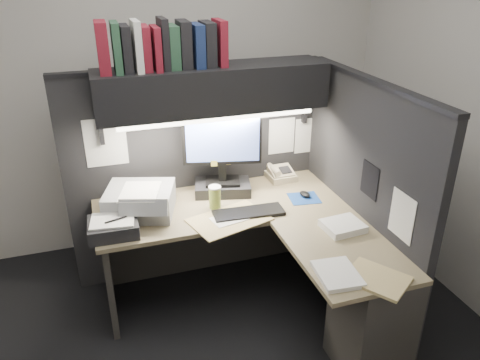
{
  "coord_description": "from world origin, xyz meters",
  "views": [
    {
      "loc": [
        -0.66,
        -2.23,
        2.28
      ],
      "look_at": [
        0.24,
        0.51,
        0.92
      ],
      "focal_mm": 35.0,
      "sensor_mm": 36.0,
      "label": 1
    }
  ],
  "objects_px": {
    "desk": "(293,275)",
    "telephone": "(280,174)",
    "keyboard": "(248,213)",
    "notebook_stack": "(113,227)",
    "printer": "(140,201)",
    "overhead_shelf": "(213,89)",
    "coffee_cup": "(215,198)",
    "monitor": "(222,163)"
  },
  "relations": [
    {
      "from": "monitor",
      "to": "desk",
      "type": "bearing_deg",
      "value": -57.14
    },
    {
      "from": "monitor",
      "to": "notebook_stack",
      "type": "bearing_deg",
      "value": -143.45
    },
    {
      "from": "telephone",
      "to": "printer",
      "type": "height_order",
      "value": "printer"
    },
    {
      "from": "overhead_shelf",
      "to": "printer",
      "type": "distance_m",
      "value": 0.89
    },
    {
      "from": "keyboard",
      "to": "desk",
      "type": "bearing_deg",
      "value": -60.32
    },
    {
      "from": "printer",
      "to": "keyboard",
      "type": "bearing_deg",
      "value": -3.29
    },
    {
      "from": "keyboard",
      "to": "printer",
      "type": "distance_m",
      "value": 0.73
    },
    {
      "from": "monitor",
      "to": "telephone",
      "type": "xyz_separation_m",
      "value": [
        0.49,
        0.09,
        -0.2
      ]
    },
    {
      "from": "coffee_cup",
      "to": "printer",
      "type": "xyz_separation_m",
      "value": [
        -0.49,
        0.09,
        0.01
      ]
    },
    {
      "from": "telephone",
      "to": "coffee_cup",
      "type": "distance_m",
      "value": 0.68
    },
    {
      "from": "telephone",
      "to": "overhead_shelf",
      "type": "bearing_deg",
      "value": -175.61
    },
    {
      "from": "overhead_shelf",
      "to": "notebook_stack",
      "type": "distance_m",
      "value": 1.11
    },
    {
      "from": "overhead_shelf",
      "to": "keyboard",
      "type": "height_order",
      "value": "overhead_shelf"
    },
    {
      "from": "desk",
      "to": "telephone",
      "type": "height_order",
      "value": "telephone"
    },
    {
      "from": "keyboard",
      "to": "notebook_stack",
      "type": "relative_size",
      "value": 1.58
    },
    {
      "from": "keyboard",
      "to": "notebook_stack",
      "type": "bearing_deg",
      "value": -178.69
    },
    {
      "from": "overhead_shelf",
      "to": "telephone",
      "type": "height_order",
      "value": "overhead_shelf"
    },
    {
      "from": "keyboard",
      "to": "telephone",
      "type": "xyz_separation_m",
      "value": [
        0.42,
        0.46,
        0.03
      ]
    },
    {
      "from": "overhead_shelf",
      "to": "telephone",
      "type": "xyz_separation_m",
      "value": [
        0.54,
        0.06,
        -0.73
      ]
    },
    {
      "from": "telephone",
      "to": "desk",
      "type": "bearing_deg",
      "value": -108.5
    },
    {
      "from": "desk",
      "to": "coffee_cup",
      "type": "xyz_separation_m",
      "value": [
        -0.37,
        0.52,
        0.36
      ]
    },
    {
      "from": "desk",
      "to": "keyboard",
      "type": "height_order",
      "value": "keyboard"
    },
    {
      "from": "overhead_shelf",
      "to": "telephone",
      "type": "distance_m",
      "value": 0.91
    },
    {
      "from": "desk",
      "to": "keyboard",
      "type": "xyz_separation_m",
      "value": [
        -0.18,
        0.36,
        0.3
      ]
    },
    {
      "from": "coffee_cup",
      "to": "notebook_stack",
      "type": "height_order",
      "value": "coffee_cup"
    },
    {
      "from": "telephone",
      "to": "coffee_cup",
      "type": "relative_size",
      "value": 1.36
    },
    {
      "from": "monitor",
      "to": "coffee_cup",
      "type": "height_order",
      "value": "monitor"
    },
    {
      "from": "desk",
      "to": "telephone",
      "type": "bearing_deg",
      "value": 73.5
    },
    {
      "from": "monitor",
      "to": "notebook_stack",
      "type": "height_order",
      "value": "monitor"
    },
    {
      "from": "desk",
      "to": "keyboard",
      "type": "distance_m",
      "value": 0.5
    },
    {
      "from": "printer",
      "to": "notebook_stack",
      "type": "height_order",
      "value": "printer"
    },
    {
      "from": "desk",
      "to": "coffee_cup",
      "type": "bearing_deg",
      "value": 125.32
    },
    {
      "from": "desk",
      "to": "monitor",
      "type": "bearing_deg",
      "value": 109.13
    },
    {
      "from": "notebook_stack",
      "to": "keyboard",
      "type": "bearing_deg",
      "value": -1.84
    },
    {
      "from": "keyboard",
      "to": "telephone",
      "type": "height_order",
      "value": "telephone"
    },
    {
      "from": "keyboard",
      "to": "notebook_stack",
      "type": "height_order",
      "value": "notebook_stack"
    },
    {
      "from": "monitor",
      "to": "keyboard",
      "type": "relative_size",
      "value": 1.26
    },
    {
      "from": "monitor",
      "to": "keyboard",
      "type": "xyz_separation_m",
      "value": [
        0.07,
        -0.37,
        -0.23
      ]
    },
    {
      "from": "monitor",
      "to": "printer",
      "type": "distance_m",
      "value": 0.64
    },
    {
      "from": "coffee_cup",
      "to": "notebook_stack",
      "type": "distance_m",
      "value": 0.7
    },
    {
      "from": "coffee_cup",
      "to": "monitor",
      "type": "bearing_deg",
      "value": 60.91
    },
    {
      "from": "desk",
      "to": "overhead_shelf",
      "type": "relative_size",
      "value": 1.1
    }
  ]
}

